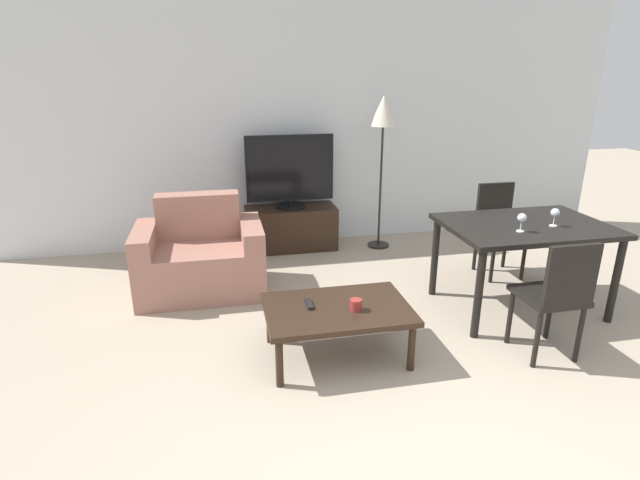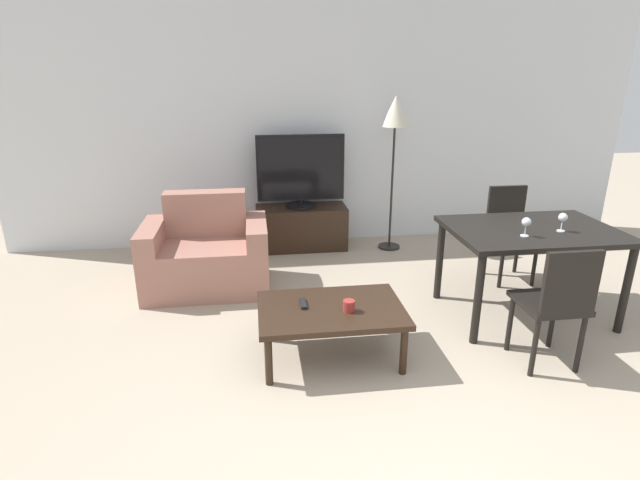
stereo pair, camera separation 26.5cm
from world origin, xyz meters
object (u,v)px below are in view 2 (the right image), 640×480
Objects in this scene: tv_stand at (301,227)px; dining_chair_near at (557,300)px; armchair at (207,255)px; dining_table at (531,239)px; coffee_table at (331,313)px; dining_chair_far at (509,228)px; wine_glass_left at (526,223)px; wine_glass_center at (563,219)px; tv at (301,172)px; cup_white_near at (349,306)px; floor_lamp at (395,121)px; remote_primary at (303,304)px.

tv_stand is 2.96m from dining_chair_near.
dining_chair_near is (2.38, -1.65, 0.19)m from armchair.
tv_stand is at bearing 131.85° from dining_table.
coffee_table is 1.13× the size of dining_chair_far.
wine_glass_left is 1.00× the size of wine_glass_center.
tv_stand is at bearing 90.00° from tv.
tv is at bearing 131.89° from dining_table.
wine_glass_left is at bearing -133.61° from dining_table.
dining_table is 16.13× the size of cup_white_near.
cup_white_near is at bearing -112.10° from floor_lamp.
dining_chair_far is at bearing 28.14° from remote_primary.
tv_stand is 6.81× the size of wine_glass_center.
armchair is at bearing 145.31° from dining_chair_near.
wine_glass_left is at bearing 6.17° from remote_primary.
tv is at bearing 172.21° from floor_lamp.
wine_glass_center is at bearing 9.78° from coffee_table.
tv reaches higher than wine_glass_center.
floor_lamp reaches higher than coffee_table.
floor_lamp is 11.07× the size of remote_primary.
cup_white_near is at bearing -52.87° from armchair.
dining_chair_far is 5.86× the size of remote_primary.
tv_stand is at bearing 89.52° from coffee_table.
cup_white_near is 0.55× the size of wine_glass_center.
dining_chair_far is 1.59m from floor_lamp.
coffee_table is 6.81× the size of wine_glass_left.
tv_stand is 0.60× the size of floor_lamp.
dining_chair_near is 0.83m from wine_glass_center.
dining_table is (1.66, 0.42, 0.32)m from coffee_table.
floor_lamp is at bearing 60.06° from remote_primary.
dining_chair_far is at bearing 86.04° from wine_glass_center.
dining_chair_near is at bearing -61.22° from tv.
dining_table reaches higher than tv_stand.
dining_chair_near is (1.44, -0.33, 0.16)m from coffee_table.
dining_chair_far reaches higher than remote_primary.
dining_table is at bearing -48.15° from tv_stand.
cup_white_near is at bearing -145.06° from dining_chair_far.
tv_stand is 2.50m from dining_table.
dining_table is at bearing 147.52° from wine_glass_center.
dining_chair_far reaches higher than dining_table.
dining_chair_near is at bearing -13.53° from remote_primary.
floor_lamp is 2.02m from wine_glass_left.
armchair is 2.37m from floor_lamp.
armchair is at bearing -135.79° from tv.
cup_white_near reaches higher than remote_primary.
wine_glass_center is (0.34, 0.07, 0.00)m from wine_glass_left.
tv is 11.82× the size of cup_white_near.
dining_chair_near is at bearing -10.96° from cup_white_near.
cup_white_near is (-1.33, 0.26, -0.08)m from dining_chair_near.
cup_white_near is 1.81m from wine_glass_center.
cup_white_near is at bearing -87.75° from tv.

